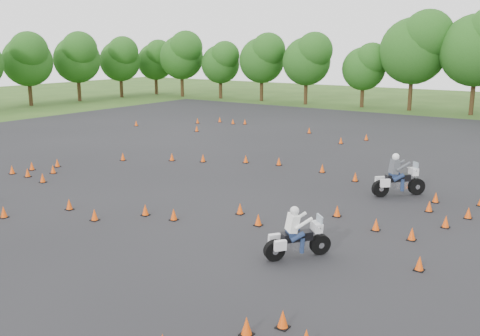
{
  "coord_description": "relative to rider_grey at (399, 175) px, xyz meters",
  "views": [
    {
      "loc": [
        13.62,
        -15.91,
        6.77
      ],
      "look_at": [
        0.0,
        4.0,
        1.2
      ],
      "focal_mm": 40.0,
      "sensor_mm": 36.0,
      "label": 1
    }
  ],
  "objects": [
    {
      "name": "ground",
      "position": [
        -6.27,
        -7.72,
        -1.0
      ],
      "size": [
        140.0,
        140.0,
        0.0
      ],
      "primitive_type": "plane",
      "color": "#2D5119",
      "rests_on": "ground"
    },
    {
      "name": "traffic_cones",
      "position": [
        -6.73,
        -2.24,
        -0.77
      ],
      "size": [
        36.0,
        33.16,
        0.45
      ],
      "color": "#F04C0A",
      "rests_on": "asphalt_pad"
    },
    {
      "name": "asphalt_pad",
      "position": [
        -6.27,
        -1.72,
        -0.99
      ],
      "size": [
        62.0,
        62.0,
        0.0
      ],
      "primitive_type": "plane",
      "color": "black",
      "rests_on": "ground"
    },
    {
      "name": "treeline",
      "position": [
        -3.31,
        27.1,
        3.59
      ],
      "size": [
        87.16,
        32.68,
        10.92
      ],
      "color": "#204F16",
      "rests_on": "ground"
    },
    {
      "name": "rider_grey",
      "position": [
        0.0,
        0.0,
        0.0
      ],
      "size": [
        2.35,
        2.4,
        1.98
      ],
      "primitive_type": null,
      "rotation": [
        0.0,
        0.0,
        0.8
      ],
      "color": "#474A50",
      "rests_on": "ground"
    },
    {
      "name": "rider_white",
      "position": [
        -0.34,
        -9.1,
        -0.09
      ],
      "size": [
        1.95,
        2.3,
        1.8
      ],
      "primitive_type": null,
      "rotation": [
        0.0,
        0.0,
        0.94
      ],
      "color": "white",
      "rests_on": "ground"
    }
  ]
}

